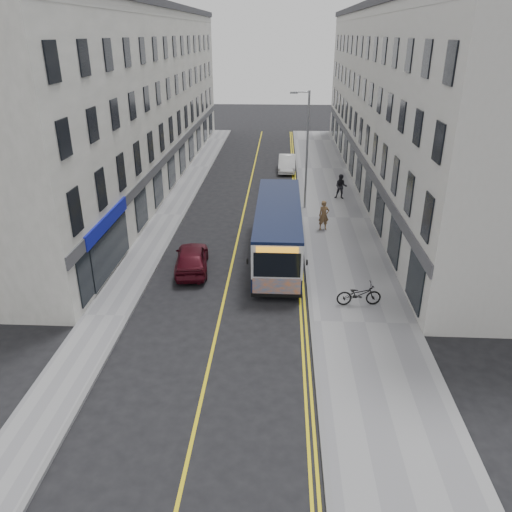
# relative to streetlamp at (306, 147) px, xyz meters

# --- Properties ---
(ground) EXTENTS (140.00, 140.00, 0.00)m
(ground) POSITION_rel_streetlamp_xyz_m (-4.17, -14.00, -4.38)
(ground) COLOR black
(ground) RESTS_ON ground
(pavement_east) EXTENTS (4.50, 64.00, 0.12)m
(pavement_east) POSITION_rel_streetlamp_xyz_m (2.08, -2.00, -4.32)
(pavement_east) COLOR gray
(pavement_east) RESTS_ON ground
(pavement_west) EXTENTS (2.00, 64.00, 0.12)m
(pavement_west) POSITION_rel_streetlamp_xyz_m (-9.17, -2.00, -4.32)
(pavement_west) COLOR gray
(pavement_west) RESTS_ON ground
(kerb_east) EXTENTS (0.18, 64.00, 0.13)m
(kerb_east) POSITION_rel_streetlamp_xyz_m (-0.17, -2.00, -4.32)
(kerb_east) COLOR slate
(kerb_east) RESTS_ON ground
(kerb_west) EXTENTS (0.18, 64.00, 0.13)m
(kerb_west) POSITION_rel_streetlamp_xyz_m (-8.17, -2.00, -4.32)
(kerb_west) COLOR slate
(kerb_west) RESTS_ON ground
(road_centre_line) EXTENTS (0.12, 64.00, 0.01)m
(road_centre_line) POSITION_rel_streetlamp_xyz_m (-4.17, -2.00, -4.38)
(road_centre_line) COLOR yellow
(road_centre_line) RESTS_ON ground
(road_dbl_yellow_inner) EXTENTS (0.10, 64.00, 0.01)m
(road_dbl_yellow_inner) POSITION_rel_streetlamp_xyz_m (-0.62, -2.00, -4.38)
(road_dbl_yellow_inner) COLOR yellow
(road_dbl_yellow_inner) RESTS_ON ground
(road_dbl_yellow_outer) EXTENTS (0.10, 64.00, 0.01)m
(road_dbl_yellow_outer) POSITION_rel_streetlamp_xyz_m (-0.42, -2.00, -4.38)
(road_dbl_yellow_outer) COLOR yellow
(road_dbl_yellow_outer) RESTS_ON ground
(terrace_east) EXTENTS (6.00, 46.00, 13.00)m
(terrace_east) POSITION_rel_streetlamp_xyz_m (7.33, 7.00, 2.12)
(terrace_east) COLOR silver
(terrace_east) RESTS_ON ground
(terrace_west) EXTENTS (6.00, 46.00, 13.00)m
(terrace_west) POSITION_rel_streetlamp_xyz_m (-13.17, 7.00, 2.12)
(terrace_west) COLOR silver
(terrace_west) RESTS_ON ground
(streetlamp) EXTENTS (1.32, 0.18, 8.00)m
(streetlamp) POSITION_rel_streetlamp_xyz_m (0.00, 0.00, 0.00)
(streetlamp) COLOR gray
(streetlamp) RESTS_ON ground
(city_bus) EXTENTS (2.42, 10.34, 3.00)m
(city_bus) POSITION_rel_streetlamp_xyz_m (-1.72, -8.36, -2.74)
(city_bus) COLOR black
(city_bus) RESTS_ON ground
(bicycle) EXTENTS (2.07, 0.90, 1.06)m
(bicycle) POSITION_rel_streetlamp_xyz_m (1.99, -13.72, -3.73)
(bicycle) COLOR black
(bicycle) RESTS_ON pavement_east
(pedestrian_near) EXTENTS (0.75, 0.57, 1.84)m
(pedestrian_near) POSITION_rel_streetlamp_xyz_m (1.07, -4.26, -3.34)
(pedestrian_near) COLOR brown
(pedestrian_near) RESTS_ON pavement_east
(pedestrian_far) EXTENTS (0.98, 0.82, 1.81)m
(pedestrian_far) POSITION_rel_streetlamp_xyz_m (2.80, 2.20, -3.36)
(pedestrian_far) COLOR black
(pedestrian_far) RESTS_ON pavement_east
(car_white) EXTENTS (1.55, 4.27, 1.40)m
(car_white) POSITION_rel_streetlamp_xyz_m (-1.13, 10.50, -3.68)
(car_white) COLOR white
(car_white) RESTS_ON ground
(car_maroon) EXTENTS (2.15, 4.31, 1.41)m
(car_maroon) POSITION_rel_streetlamp_xyz_m (-6.17, -10.30, -3.68)
(car_maroon) COLOR #490C17
(car_maroon) RESTS_ON ground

